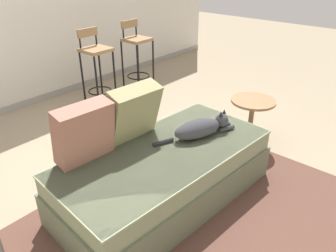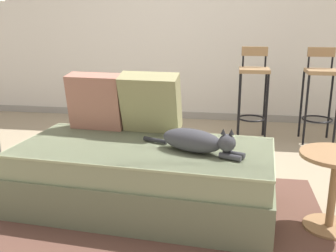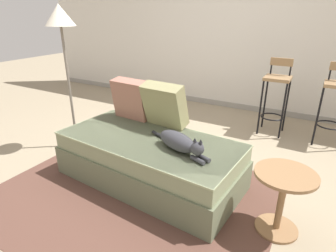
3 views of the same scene
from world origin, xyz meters
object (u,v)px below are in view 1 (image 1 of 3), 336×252
at_px(couch, 165,175).
at_px(throw_pillow_middle, 132,112).
at_px(bar_stool_near_window, 96,62).
at_px(throw_pillow_corner, 84,133).
at_px(side_table, 251,116).
at_px(bar_stool_by_doorway, 137,51).
at_px(cat, 201,128).

xyz_separation_m(couch, throw_pillow_middle, (-0.02, 0.33, 0.46)).
bearing_deg(throw_pillow_middle, bar_stool_near_window, 61.38).
distance_m(throw_pillow_corner, throw_pillow_middle, 0.44).
xyz_separation_m(throw_pillow_corner, throw_pillow_middle, (0.44, -0.03, 0.01)).
xyz_separation_m(throw_pillow_middle, bar_stool_near_window, (0.82, 1.50, -0.09)).
relative_size(throw_pillow_corner, side_table, 0.87).
bearing_deg(couch, bar_stool_by_doorway, 50.77).
height_order(bar_stool_by_doorway, side_table, bar_stool_by_doorway).
height_order(throw_pillow_corner, throw_pillow_middle, throw_pillow_middle).
height_order(couch, bar_stool_near_window, bar_stool_near_window).
distance_m(bar_stool_near_window, bar_stool_by_doorway, 0.69).
xyz_separation_m(throw_pillow_corner, bar_stool_by_doorway, (1.95, 1.47, -0.08)).
distance_m(bar_stool_near_window, side_table, 1.99).
bearing_deg(bar_stool_by_doorway, bar_stool_near_window, 179.97).
bearing_deg(throw_pillow_middle, throw_pillow_corner, 175.54).
bearing_deg(cat, throw_pillow_corner, 152.22).
bearing_deg(side_table, bar_stool_near_window, 102.32).
distance_m(cat, side_table, 0.89).
relative_size(couch, side_table, 3.60).
xyz_separation_m(cat, bar_stool_by_doorway, (1.13, 1.90, 0.06)).
distance_m(throw_pillow_middle, bar_stool_by_doorway, 2.14).
height_order(couch, throw_pillow_middle, throw_pillow_middle).
bearing_deg(throw_pillow_corner, side_table, -15.18).
bearing_deg(bar_stool_by_doorway, side_table, -98.01).
xyz_separation_m(bar_stool_by_doorway, side_table, (-0.27, -1.93, -0.26)).
relative_size(couch, bar_stool_near_window, 1.82).
relative_size(bar_stool_near_window, bar_stool_by_doorway, 1.00).
bearing_deg(couch, cat, -11.02).
height_order(couch, throw_pillow_corner, throw_pillow_corner).
relative_size(bar_stool_by_doorway, side_table, 1.98).
bearing_deg(couch, throw_pillow_middle, 93.25).
bearing_deg(bar_stool_near_window, cat, -103.06).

